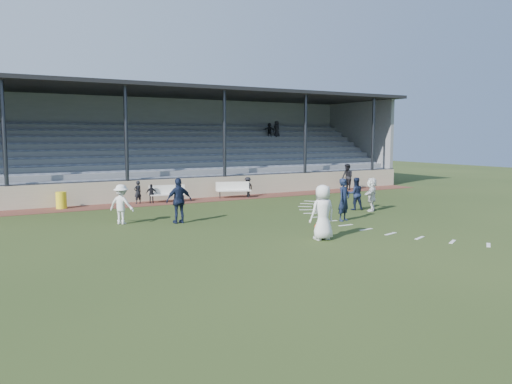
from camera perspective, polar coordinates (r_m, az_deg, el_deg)
ground at (r=19.28m, az=3.69°, el=-4.56°), size 90.00×90.00×0.00m
cinder_track at (r=28.53m, az=-7.98°, el=-1.03°), size 34.00×2.00×0.02m
retaining_wall at (r=29.43m, az=-8.75°, el=0.34°), size 34.00×0.18×1.20m
bench_left at (r=28.09m, az=-10.08°, el=0.00°), size 2.04×0.79×0.95m
bench_right at (r=29.66m, az=-2.62°, el=0.43°), size 2.02×1.09×0.95m
trash_bin at (r=27.09m, az=-21.37°, el=-0.87°), size 0.53×0.53×0.85m
football at (r=19.83m, az=7.02°, el=-3.95°), size 0.23×0.23×0.23m
player_white_lead at (r=17.79m, az=7.63°, el=-2.32°), size 0.99×0.68×1.96m
player_navy_lead at (r=21.90m, az=10.01°, el=-0.88°), size 0.79×0.65×1.85m
player_navy_mid at (r=25.33m, az=11.29°, el=-0.19°), size 0.96×0.87×1.62m
player_white_wing at (r=21.56m, az=-15.13°, el=-1.37°), size 1.20×1.20×1.66m
player_navy_wing at (r=21.24m, az=-8.79°, el=-0.99°), size 1.13×0.49×1.92m
player_white_back at (r=25.13m, az=13.07°, el=-0.25°), size 1.49×1.35×1.65m
official at (r=34.47m, az=10.39°, el=1.71°), size 0.79×0.95×1.79m
sub_left_near at (r=27.76m, az=-13.36°, el=-0.02°), size 0.53×0.44×1.25m
sub_left_far at (r=27.81m, az=-11.85°, el=-0.19°), size 0.66×0.45×1.04m
sub_right at (r=30.40m, az=-0.95°, el=0.63°), size 0.86×0.65×1.18m
grandstand at (r=33.75m, az=-11.66°, el=3.78°), size 34.60×9.00×6.61m
penalty_arc at (r=21.78m, az=12.80°, el=-3.42°), size 3.89×14.63×0.01m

